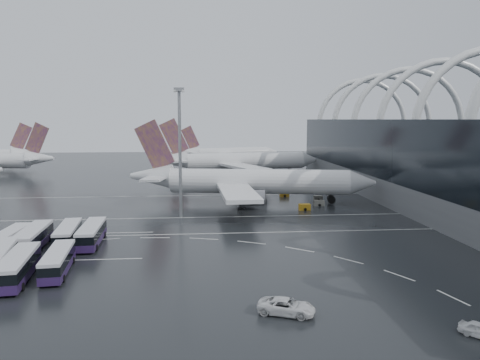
{
  "coord_description": "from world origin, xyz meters",
  "views": [
    {
      "loc": [
        -1.62,
        -82.63,
        19.98
      ],
      "look_at": [
        7.15,
        17.03,
        7.0
      ],
      "focal_mm": 35.0,
      "sensor_mm": 36.0,
      "label": 1
    }
  ],
  "objects": [
    {
      "name": "lane_marking_far",
      "position": [
        0.0,
        40.0,
        0.01
      ],
      "size": [
        120.0,
        0.25,
        0.01
      ],
      "primitive_type": "cube",
      "color": "silver",
      "rests_on": "ground"
    },
    {
      "name": "bus_bay_line_south",
      "position": [
        -24.0,
        -16.0,
        0.01
      ],
      "size": [
        28.0,
        0.25,
        0.01
      ],
      "primitive_type": "cube",
      "color": "silver",
      "rests_on": "ground"
    },
    {
      "name": "gse_cart_belly_e",
      "position": [
        20.46,
        36.26,
        0.64
      ],
      "size": [
        2.36,
        1.4,
        1.29
      ],
      "primitive_type": "cube",
      "color": "#B88318",
      "rests_on": "ground"
    },
    {
      "name": "bus_row_near_d",
      "position": [
        -19.01,
        -7.39,
        1.74
      ],
      "size": [
        3.54,
        13.01,
        3.17
      ],
      "rotation": [
        0.0,
        0.0,
        1.62
      ],
      "color": "#291542",
      "rests_on": "ground"
    },
    {
      "name": "van_curve_a",
      "position": [
        7.21,
        -37.11,
        0.83
      ],
      "size": [
        6.54,
        4.69,
        1.66
      ],
      "primitive_type": "imported",
      "rotation": [
        0.0,
        0.0,
        1.21
      ],
      "color": "white",
      "rests_on": "ground"
    },
    {
      "name": "bus_bay_line_north",
      "position": [
        -24.0,
        0.0,
        0.01
      ],
      "size": [
        28.0,
        0.25,
        0.01
      ],
      "primitive_type": "cube",
      "color": "silver",
      "rests_on": "ground"
    },
    {
      "name": "bus_row_near_c",
      "position": [
        -22.82,
        -6.95,
        1.67
      ],
      "size": [
        4.04,
        12.56,
        3.04
      ],
      "rotation": [
        0.0,
        0.0,
        1.67
      ],
      "color": "#291542",
      "rests_on": "ground"
    },
    {
      "name": "airliner_main",
      "position": [
        9.72,
        28.33,
        5.02
      ],
      "size": [
        59.1,
        51.19,
        20.06
      ],
      "rotation": [
        0.0,
        0.0,
        -0.17
      ],
      "color": "white",
      "rests_on": "ground"
    },
    {
      "name": "bus_row_near_b",
      "position": [
        -27.42,
        -9.38,
        1.77
      ],
      "size": [
        3.67,
        13.25,
        3.23
      ],
      "rotation": [
        0.0,
        0.0,
        1.62
      ],
      "color": "#291542",
      "rests_on": "ground"
    },
    {
      "name": "airliner_gate_b",
      "position": [
        11.79,
        81.32,
        5.12
      ],
      "size": [
        58.89,
        52.39,
        20.46
      ],
      "rotation": [
        0.0,
        0.0,
        0.15
      ],
      "color": "white",
      "rests_on": "ground"
    },
    {
      "name": "bus_row_near_a",
      "position": [
        -30.86,
        -9.78,
        1.64
      ],
      "size": [
        3.13,
        12.22,
        2.99
      ],
      "rotation": [
        0.0,
        0.0,
        1.55
      ],
      "color": "#291542",
      "rests_on": "ground"
    },
    {
      "name": "bus_row_far_c",
      "position": [
        -20.19,
        -21.52,
        1.62
      ],
      "size": [
        3.95,
        12.22,
        2.96
      ],
      "rotation": [
        0.0,
        0.0,
        1.68
      ],
      "color": "#291542",
      "rests_on": "ground"
    },
    {
      "name": "terminal",
      "position": [
        61.56,
        19.84,
        10.87
      ],
      "size": [
        42.0,
        160.0,
        34.9
      ],
      "color": "#595C5E",
      "rests_on": "ground"
    },
    {
      "name": "ground",
      "position": [
        0.0,
        0.0,
        0.0
      ],
      "size": [
        420.0,
        420.0,
        0.0
      ],
      "primitive_type": "plane",
      "color": "black",
      "rests_on": "ground"
    },
    {
      "name": "gse_cart_belly_a",
      "position": [
        21.63,
        17.79,
        0.68
      ],
      "size": [
        2.49,
        1.47,
        1.36
      ],
      "primitive_type": "cube",
      "color": "#B88318",
      "rests_on": "ground"
    },
    {
      "name": "bus_row_far_b",
      "position": [
        -24.34,
        -23.93,
        1.76
      ],
      "size": [
        4.44,
        13.24,
        3.2
      ],
      "rotation": [
        0.0,
        0.0,
        1.69
      ],
      "color": "#291542",
      "rests_on": "ground"
    },
    {
      "name": "airliner_gate_c",
      "position": [
        11.82,
        133.19,
        4.33
      ],
      "size": [
        47.68,
        43.4,
        17.33
      ],
      "rotation": [
        0.0,
        0.0,
        0.31
      ],
      "color": "white",
      "rests_on": "ground"
    },
    {
      "name": "lane_marking_mid",
      "position": [
        0.0,
        12.0,
        0.01
      ],
      "size": [
        120.0,
        0.25,
        0.01
      ],
      "primitive_type": "cube",
      "color": "silver",
      "rests_on": "ground"
    },
    {
      "name": "floodlight_mast",
      "position": [
        -5.45,
        12.59,
        16.51
      ],
      "size": [
        2.01,
        2.01,
        26.25
      ],
      "color": "gray",
      "rests_on": "ground"
    },
    {
      "name": "gse_cart_belly_b",
      "position": [
        27.83,
        30.07,
        0.57
      ],
      "size": [
        2.08,
        1.23,
        1.14
      ],
      "primitive_type": "cube",
      "color": "slate",
      "rests_on": "ground"
    },
    {
      "name": "lane_marking_near",
      "position": [
        0.0,
        -2.0,
        0.01
      ],
      "size": [
        120.0,
        0.25,
        0.01
      ],
      "primitive_type": "cube",
      "color": "silver",
      "rests_on": "ground"
    },
    {
      "name": "gse_cart_belly_d",
      "position": [
        26.12,
        22.63,
        0.64
      ],
      "size": [
        2.33,
        1.38,
        1.27
      ],
      "primitive_type": "cube",
      "color": "slate",
      "rests_on": "ground"
    }
  ]
}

